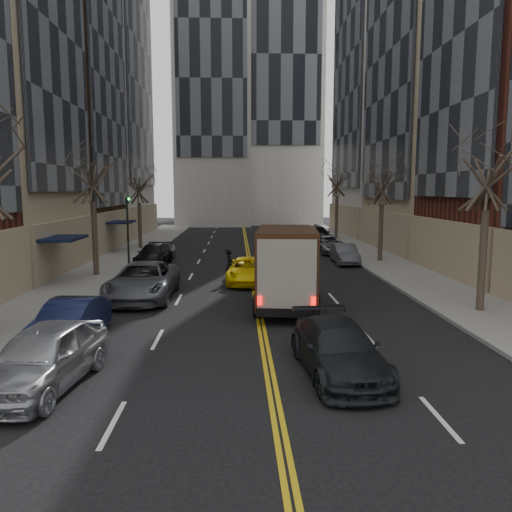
% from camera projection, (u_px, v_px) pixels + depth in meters
% --- Properties ---
extents(ground, '(160.00, 160.00, 0.00)m').
position_uv_depth(ground, '(288.00, 474.00, 8.66)').
color(ground, black).
rests_on(ground, ground).
extents(sidewalk_left, '(4.00, 66.00, 0.15)m').
position_uv_depth(sidewalk_left, '(121.00, 259.00, 35.05)').
color(sidewalk_left, slate).
rests_on(sidewalk_left, ground).
extents(sidewalk_right, '(4.00, 66.00, 0.15)m').
position_uv_depth(sidewalk_right, '(375.00, 257.00, 35.73)').
color(sidewalk_right, slate).
rests_on(sidewalk_right, ground).
extents(streetwall_left, '(14.00, 49.50, 36.00)m').
position_uv_depth(streetwall_left, '(26.00, 43.00, 36.58)').
color(streetwall_left, '#562319').
rests_on(streetwall_left, ground).
extents(streetwall_right, '(12.26, 49.00, 34.00)m').
position_uv_depth(streetwall_right, '(455.00, 59.00, 39.17)').
color(streetwall_right, '#4C301E').
rests_on(streetwall_right, ground).
extents(tree_lf_mid, '(3.20, 3.20, 8.91)m').
position_uv_depth(tree_lf_mid, '(92.00, 158.00, 27.26)').
color(tree_lf_mid, '#382D23').
rests_on(tree_lf_mid, sidewalk_left).
extents(tree_lf_far, '(3.20, 3.20, 8.12)m').
position_uv_depth(tree_lf_far, '(138.00, 176.00, 40.21)').
color(tree_lf_far, '#382D23').
rests_on(tree_lf_far, sidewalk_left).
extents(tree_rt_near, '(3.20, 3.20, 8.71)m').
position_uv_depth(tree_rt_near, '(489.00, 149.00, 19.03)').
color(tree_rt_near, '#382D23').
rests_on(tree_rt_near, sidewalk_right).
extents(tree_rt_mid, '(3.20, 3.20, 8.32)m').
position_uv_depth(tree_rt_mid, '(383.00, 170.00, 32.94)').
color(tree_rt_mid, '#382D23').
rests_on(tree_rt_mid, sidewalk_right).
extents(tree_rt_far, '(3.20, 3.20, 9.11)m').
position_uv_depth(tree_rt_far, '(338.00, 170.00, 47.72)').
color(tree_rt_far, '#382D23').
rests_on(tree_rt_far, sidewalk_right).
extents(traffic_signal, '(0.29, 0.26, 4.70)m').
position_uv_depth(traffic_signal, '(128.00, 225.00, 29.79)').
color(traffic_signal, black).
rests_on(traffic_signal, sidewalk_left).
extents(ups_truck, '(2.99, 6.33, 3.36)m').
position_uv_depth(ups_truck, '(287.00, 268.00, 20.61)').
color(ups_truck, black).
rests_on(ups_truck, ground).
extents(observer_sedan, '(2.30, 4.89, 1.38)m').
position_uv_depth(observer_sedan, '(338.00, 349.00, 13.27)').
color(observer_sedan, black).
rests_on(observer_sedan, ground).
extents(taxi, '(2.32, 4.80, 1.32)m').
position_uv_depth(taxi, '(248.00, 271.00, 26.34)').
color(taxi, yellow).
rests_on(taxi, ground).
extents(pedestrian, '(0.57, 0.74, 1.81)m').
position_uv_depth(pedestrian, '(230.00, 266.00, 26.45)').
color(pedestrian, black).
rests_on(pedestrian, ground).
extents(parked_lf_a, '(2.46, 4.87, 1.59)m').
position_uv_depth(parked_lf_a, '(43.00, 357.00, 12.34)').
color(parked_lf_a, '#A1A4A8').
rests_on(parked_lf_a, ground).
extents(parked_lf_b, '(1.73, 4.21, 1.36)m').
position_uv_depth(parked_lf_b, '(70.00, 321.00, 16.16)').
color(parked_lf_b, black).
rests_on(parked_lf_b, ground).
extents(parked_lf_c, '(2.78, 5.93, 1.64)m').
position_uv_depth(parked_lf_c, '(143.00, 281.00, 22.44)').
color(parked_lf_c, '#515359').
rests_on(parked_lf_c, ground).
extents(parked_lf_d, '(2.17, 4.77, 1.35)m').
position_uv_depth(parked_lf_d, '(154.00, 255.00, 32.54)').
color(parked_lf_d, black).
rests_on(parked_lf_d, ground).
extents(parked_lf_e, '(1.93, 4.05, 1.34)m').
position_uv_depth(parked_lf_e, '(160.00, 251.00, 34.71)').
color(parked_lf_e, '#AFB1B7').
rests_on(parked_lf_e, ground).
extents(parked_rt_a, '(1.49, 4.03, 1.32)m').
position_uv_depth(parked_rt_a, '(345.00, 254.00, 33.14)').
color(parked_rt_a, '#43454A').
rests_on(parked_rt_a, ground).
extents(parked_rt_b, '(2.83, 5.04, 1.33)m').
position_uv_depth(parked_rt_b, '(330.00, 245.00, 38.55)').
color(parked_rt_b, '#929498').
rests_on(parked_rt_b, ground).
extents(parked_rt_c, '(3.02, 5.86, 1.62)m').
position_uv_depth(parked_rt_c, '(316.00, 235.00, 45.27)').
color(parked_rt_c, black).
rests_on(parked_rt_c, ground).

